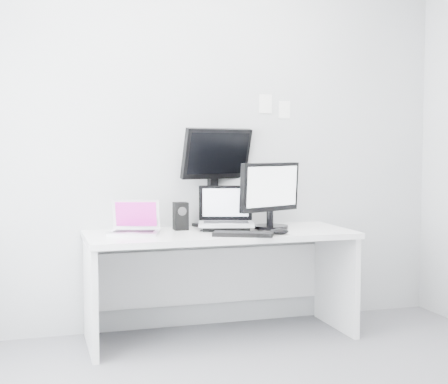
% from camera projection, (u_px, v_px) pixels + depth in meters
% --- Properties ---
extents(back_wall, '(3.60, 0.00, 3.60)m').
position_uv_depth(back_wall, '(207.00, 140.00, 4.61)').
color(back_wall, '#B7B9BB').
rests_on(back_wall, ground).
extents(desk, '(1.80, 0.70, 0.73)m').
position_uv_depth(desk, '(220.00, 285.00, 4.35)').
color(desk, white).
rests_on(desk, ground).
extents(macbook, '(0.38, 0.33, 0.24)m').
position_uv_depth(macbook, '(134.00, 216.00, 4.17)').
color(macbook, silver).
rests_on(macbook, desk).
extents(speaker, '(0.12, 0.12, 0.19)m').
position_uv_depth(speaker, '(181.00, 216.00, 4.41)').
color(speaker, black).
rests_on(speaker, desk).
extents(dell_laptop, '(0.44, 0.38, 0.31)m').
position_uv_depth(dell_laptop, '(226.00, 208.00, 4.39)').
color(dell_laptop, '#ADAFB5').
rests_on(dell_laptop, desk).
extents(rear_monitor, '(0.57, 0.33, 0.73)m').
position_uv_depth(rear_monitor, '(215.00, 176.00, 4.59)').
color(rear_monitor, black).
rests_on(rear_monitor, desk).
extents(samsung_monitor, '(0.58, 0.43, 0.48)m').
position_uv_depth(samsung_monitor, '(271.00, 195.00, 4.46)').
color(samsung_monitor, black).
rests_on(samsung_monitor, desk).
extents(keyboard, '(0.41, 0.28, 0.03)m').
position_uv_depth(keyboard, '(243.00, 234.00, 4.10)').
color(keyboard, black).
rests_on(keyboard, desk).
extents(mouse, '(0.14, 0.12, 0.04)m').
position_uv_depth(mouse, '(279.00, 232.00, 4.17)').
color(mouse, black).
rests_on(mouse, desk).
extents(wall_note_0, '(0.10, 0.00, 0.14)m').
position_uv_depth(wall_note_0, '(266.00, 104.00, 4.72)').
color(wall_note_0, white).
rests_on(wall_note_0, back_wall).
extents(wall_note_1, '(0.09, 0.00, 0.13)m').
position_uv_depth(wall_note_1, '(284.00, 110.00, 4.76)').
color(wall_note_1, white).
rests_on(wall_note_1, back_wall).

